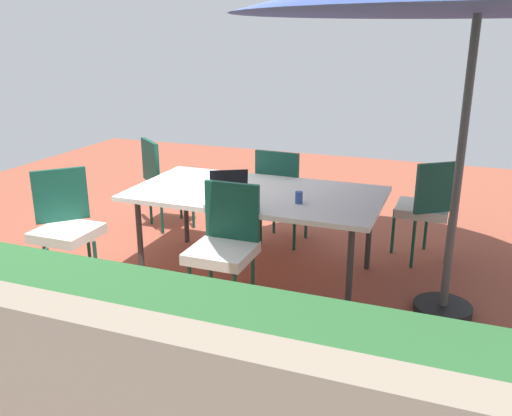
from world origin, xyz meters
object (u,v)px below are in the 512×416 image
(dining_table, at_px, (256,196))
(cup, at_px, (299,197))
(chair_south, at_px, (282,191))
(chair_southeast, at_px, (165,178))
(laptop, at_px, (228,187))
(chair_northeast, at_px, (65,223))
(chair_north, at_px, (225,242))
(chair_southwest, at_px, (427,205))

(dining_table, distance_m, cup, 0.49)
(chair_south, height_order, chair_southeast, same)
(chair_south, height_order, cup, chair_south)
(chair_south, relative_size, laptop, 2.45)
(chair_south, bearing_deg, laptop, 78.70)
(chair_northeast, relative_size, chair_southeast, 1.00)
(chair_northeast, distance_m, chair_north, 1.41)
(chair_southeast, height_order, laptop, chair_southeast)
(chair_northeast, height_order, chair_north, same)
(chair_northeast, relative_size, chair_north, 1.00)
(chair_south, distance_m, laptop, 0.90)
(chair_south, xyz_separation_m, cup, (-0.45, 0.94, 0.25))
(chair_north, xyz_separation_m, chair_southeast, (1.37, -1.48, 0.00))
(laptop, bearing_deg, chair_north, 81.95)
(dining_table, relative_size, chair_northeast, 2.18)
(chair_southwest, bearing_deg, chair_northeast, -6.50)
(chair_south, distance_m, chair_northeast, 2.07)
(dining_table, relative_size, laptop, 5.36)
(chair_northeast, bearing_deg, cup, -27.85)
(cup, bearing_deg, chair_northeast, 18.28)
(dining_table, xyz_separation_m, cup, (-0.44, 0.20, 0.09))
(dining_table, bearing_deg, laptop, 24.26)
(chair_northeast, xyz_separation_m, chair_southeast, (-0.04, -1.55, 0.00))
(laptop, bearing_deg, chair_south, -133.42)
(chair_southeast, bearing_deg, chair_north, 172.38)
(chair_north, xyz_separation_m, chair_southwest, (-1.35, -1.51, 0.00))
(chair_southeast, bearing_deg, cup, -168.52)
(chair_north, distance_m, laptop, 0.71)
(chair_southwest, height_order, chair_southeast, same)
(chair_southeast, bearing_deg, dining_table, -169.77)
(chair_north, xyz_separation_m, cup, (-0.42, -0.52, 0.25))
(chair_south, xyz_separation_m, chair_southwest, (-1.38, -0.05, 0.00))
(chair_southwest, relative_size, laptop, 2.45)
(dining_table, height_order, chair_southeast, chair_southeast)
(chair_southeast, distance_m, cup, 2.04)
(dining_table, xyz_separation_m, chair_northeast, (1.38, 0.80, -0.16))
(chair_northeast, height_order, laptop, chair_northeast)
(chair_north, relative_size, chair_southeast, 1.00)
(chair_southwest, xyz_separation_m, cup, (0.93, 0.99, 0.25))
(chair_north, bearing_deg, chair_southeast, 132.59)
(chair_north, xyz_separation_m, laptop, (0.24, -0.62, 0.25))
(chair_northeast, bearing_deg, chair_southeast, 42.39)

